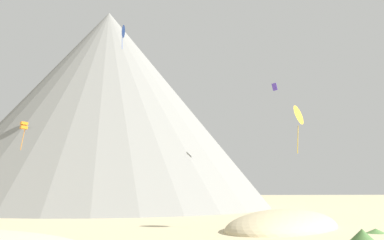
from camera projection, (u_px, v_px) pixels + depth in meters
The scene contains 8 objects.
dune_foreground_left at pixel (284, 229), 51.64m from camera, with size 19.82×10.47×4.37m, color #CCBA8E.
bush_near_right at pixel (362, 235), 40.28m from camera, with size 2.25×2.25×1.09m, color #477238.
bush_mid_center at pixel (376, 231), 47.01m from camera, with size 2.04×2.04×0.47m, color #568442.
rock_massif at pixel (104, 113), 107.31m from camera, with size 78.49×78.49×45.80m.
kite_gold_low at pixel (298, 116), 51.38m from camera, with size 2.15×2.37×5.39m.
kite_orange_low at pixel (24, 126), 64.80m from camera, with size 1.26×1.25×4.00m.
kite_blue_high at pixel (123, 32), 79.93m from camera, with size 1.08×2.27×4.32m.
kite_indigo_mid at pixel (275, 87), 80.85m from camera, with size 0.97×0.79×1.35m.
Camera 1 is at (-3.41, -24.00, 4.89)m, focal length 43.12 mm.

